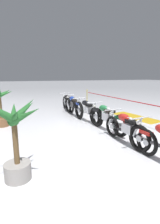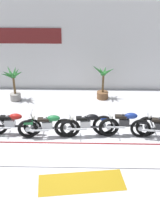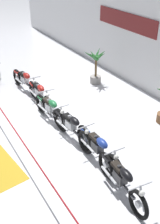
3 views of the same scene
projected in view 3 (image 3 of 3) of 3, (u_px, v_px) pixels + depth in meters
ground_plane at (47, 134)px, 9.34m from camera, size 120.00×120.00×0.00m
motorcycle_red_0 at (25, 81)px, 11.90m from camera, size 2.41×0.62×0.94m
motorcycle_red_1 at (39, 93)px, 10.92m from camera, size 2.18×0.62×0.91m
motorcycle_green_2 at (51, 110)px, 9.83m from camera, size 2.23×0.62×0.94m
motorcycle_black_3 at (72, 127)px, 8.87m from camera, size 2.34×0.62×0.95m
motorcycle_blue_4 at (98, 149)px, 7.88m from camera, size 2.35×0.62×0.98m
motorcycle_black_5 at (121, 180)px, 6.86m from camera, size 2.20×0.62×0.94m
potted_palm_right_of_row at (96, 66)px, 12.46m from camera, size 0.99×0.94×1.60m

